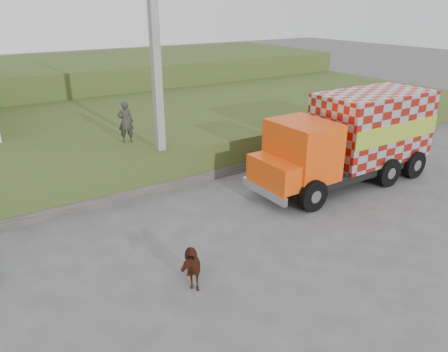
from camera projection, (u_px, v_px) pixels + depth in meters
ground at (252, 224)px, 14.38m from camera, size 120.00×120.00×0.00m
embankment at (133, 132)px, 21.86m from camera, size 40.00×12.00×1.50m
embankment_far at (66, 83)px, 30.89m from camera, size 40.00×12.00×3.00m
retaining_strip at (143, 189)px, 16.54m from camera, size 16.00×0.50×0.40m
utility_pole at (157, 83)px, 15.93m from camera, size 1.20×0.30×8.00m
cargo_truck at (353, 138)px, 17.23m from camera, size 7.92×2.78×3.53m
cow at (188, 264)px, 11.19m from camera, size 0.96×1.42×1.10m
pedestrian at (126, 122)px, 17.53m from camera, size 0.71×0.57×1.68m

